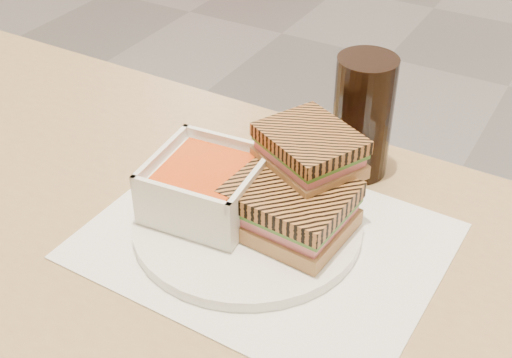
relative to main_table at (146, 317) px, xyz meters
The scene contains 7 objects.
main_table is the anchor object (origin of this frame).
tray_liner 0.19m from the main_table, 34.28° to the left, with size 0.40×0.32×0.00m.
plate 0.18m from the main_table, 43.94° to the left, with size 0.27×0.27×0.01m.
soup_bowl 0.19m from the main_table, 64.39° to the left, with size 0.13×0.13×0.07m.
panini_lower 0.24m from the main_table, 35.24° to the left, with size 0.14×0.12×0.06m.
panini_upper 0.29m from the main_table, 47.69° to the left, with size 0.14×0.13×0.05m.
cola_glass 0.37m from the main_table, 59.83° to the left, with size 0.08×0.08×0.16m.
Camera 1 is at (0.32, -2.54, 1.27)m, focal length 47.94 mm.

